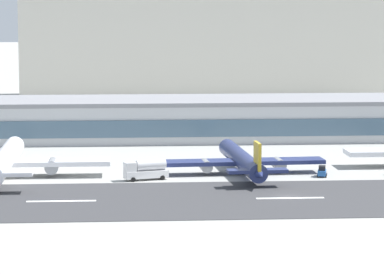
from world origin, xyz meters
The scene contains 10 objects.
ground_plane centered at (0.00, 0.00, 0.00)m, with size 1400.00×1400.00×0.00m, color #9E9E99.
runway_strip centered at (0.00, -1.87, 0.04)m, with size 800.00×34.71×0.08m, color #38383A.
runway_centreline_dash_3 centered at (-39.87, -1.87, 0.09)m, with size 12.00×1.20×0.01m, color white.
runway_centreline_dash_4 centered at (0.14, -1.87, 0.09)m, with size 12.00×1.20×0.01m, color white.
terminal_building centered at (-7.54, 79.18, 5.09)m, with size 173.73×25.61×10.18m.
distant_hotel_block centered at (3.47, 195.60, 18.90)m, with size 134.75×33.24×37.80m, color beige.
airliner_navy_tail_gate_0 centered at (-52.47, 23.68, 3.11)m, with size 41.73×46.82×9.78m.
airliner_gold_tail_gate_1 centered at (-5.14, 24.19, 2.71)m, with size 33.39×40.80×8.51m.
service_baggage_tug_0 centered at (10.14, 20.41, 1.05)m, with size 2.49×3.48×2.20m.
service_fuel_truck_1 centered at (-24.72, 19.01, 2.03)m, with size 8.89×4.90×3.95m.
Camera 1 is at (-29.66, -180.39, 34.55)m, focal length 97.59 mm.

